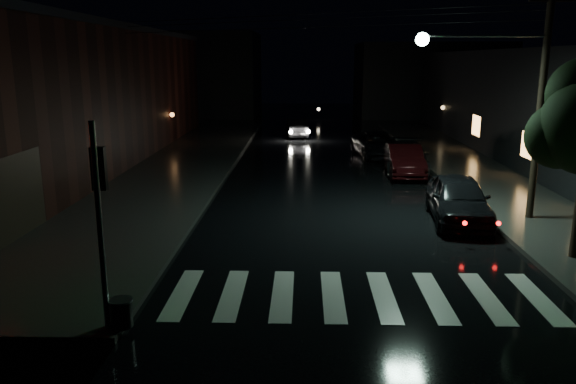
# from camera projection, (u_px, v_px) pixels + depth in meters

# --- Properties ---
(ground) EXTENTS (120.00, 120.00, 0.00)m
(ground) POSITION_uv_depth(u_px,v_px,m) (230.00, 303.00, 12.90)
(ground) COLOR black
(ground) RESTS_ON ground
(sidewalk_left) EXTENTS (6.00, 44.00, 0.15)m
(sidewalk_left) POSITION_uv_depth(u_px,v_px,m) (163.00, 176.00, 26.64)
(sidewalk_left) COLOR #282826
(sidewalk_left) RESTS_ON ground
(sidewalk_right) EXTENTS (4.00, 44.00, 0.15)m
(sidewalk_right) POSITION_uv_depth(u_px,v_px,m) (481.00, 178.00, 26.22)
(sidewalk_right) COLOR #282826
(sidewalk_right) RESTS_ON ground
(building_left) EXTENTS (10.00, 36.00, 7.00)m
(building_left) POSITION_uv_depth(u_px,v_px,m) (30.00, 100.00, 28.00)
(building_left) COLOR black
(building_left) RESTS_ON ground
(building_far_left) EXTENTS (14.00, 10.00, 8.00)m
(building_far_left) POSITION_uv_depth(u_px,v_px,m) (188.00, 74.00, 56.03)
(building_far_left) COLOR black
(building_far_left) RESTS_ON ground
(building_far_right) EXTENTS (14.00, 10.00, 7.00)m
(building_far_right) POSITION_uv_depth(u_px,v_px,m) (429.00, 80.00, 55.47)
(building_far_right) COLOR black
(building_far_right) RESTS_ON ground
(crosswalk) EXTENTS (9.00, 3.00, 0.01)m
(crosswalk) POSITION_uv_depth(u_px,v_px,m) (358.00, 296.00, 13.31)
(crosswalk) COLOR beige
(crosswalk) RESTS_ON ground
(signal_pole_corner) EXTENTS (0.68, 0.61, 4.20)m
(signal_pole_corner) POSITION_uv_depth(u_px,v_px,m) (111.00, 261.00, 11.19)
(signal_pole_corner) COLOR slate
(signal_pole_corner) RESTS_ON ground
(utility_pole) EXTENTS (4.92, 0.44, 8.00)m
(utility_pole) POSITION_uv_depth(u_px,v_px,m) (522.00, 87.00, 18.40)
(utility_pole) COLOR black
(utility_pole) RESTS_ON ground
(parked_car_a) EXTENTS (2.30, 4.80, 1.58)m
(parked_car_a) POSITION_uv_depth(u_px,v_px,m) (458.00, 199.00, 19.28)
(parked_car_a) COLOR black
(parked_car_a) RESTS_ON ground
(parked_car_b) EXTENTS (1.73, 4.55, 1.48)m
(parked_car_b) POSITION_uv_depth(u_px,v_px,m) (404.00, 160.00, 26.96)
(parked_car_b) COLOR black
(parked_car_b) RESTS_ON ground
(parked_car_c) EXTENTS (2.65, 5.16, 1.43)m
(parked_car_c) POSITION_uv_depth(u_px,v_px,m) (407.00, 157.00, 28.02)
(parked_car_c) COLOR black
(parked_car_c) RESTS_ON ground
(parked_car_d) EXTENTS (2.96, 5.38, 1.43)m
(parked_car_d) POSITION_uv_depth(u_px,v_px,m) (378.00, 144.00, 32.17)
(parked_car_d) COLOR black
(parked_car_d) RESTS_ON ground
(oncoming_car) EXTENTS (1.73, 4.05, 1.30)m
(oncoming_car) POSITION_uv_depth(u_px,v_px,m) (297.00, 128.00, 40.44)
(oncoming_car) COLOR black
(oncoming_car) RESTS_ON ground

